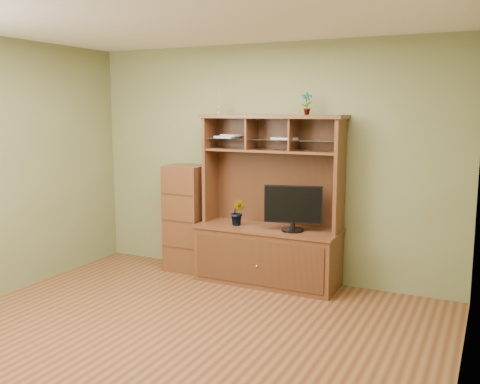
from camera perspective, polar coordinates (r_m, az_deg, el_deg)
The scene contains 8 objects.
room at distance 4.46m, azimuth -7.09°, elevation 0.89°, with size 4.54×4.04×2.74m.
media_hutch at distance 6.06m, azimuth 3.04°, elevation -4.90°, with size 1.66×0.61×1.90m.
monitor at distance 5.79m, azimuth 5.67°, elevation -1.62°, with size 0.62×0.24×0.50m.
orchid_plant at distance 6.07m, azimuth -0.23°, elevation -2.17°, with size 0.17×0.14×0.31m, color #385D1F.
top_plant at distance 5.82m, azimuth 7.12°, elevation 9.37°, with size 0.13×0.09×0.24m, color #3A6322.
reed_diffuser at distance 6.24m, azimuth -2.24°, elevation 9.23°, with size 0.05×0.05×0.27m.
magazines at distance 6.09m, azimuth 0.74°, elevation 5.91°, with size 0.99×0.24×0.04m.
side_cabinet at distance 6.57m, azimuth -5.70°, elevation -2.77°, with size 0.46×0.42×1.29m.
Camera 1 is at (2.40, -3.71, 1.96)m, focal length 40.00 mm.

